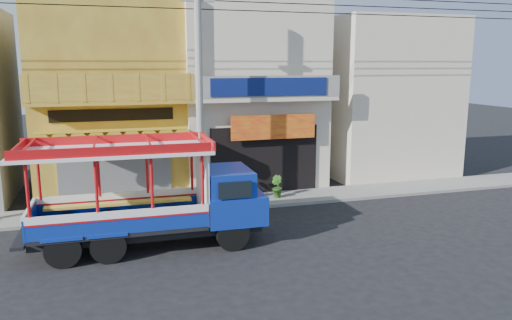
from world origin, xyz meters
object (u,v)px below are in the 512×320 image
Objects in this scene: utility_pole at (203,75)px; potted_plant_a at (242,185)px; songthaew_truck at (164,195)px; potted_plant_b at (277,187)px.

potted_plant_a is at bearing 35.29° from utility_pole.
utility_pole is 3.94× the size of songthaew_truck.
songthaew_truck is 5.79m from potted_plant_a.
songthaew_truck is at bearing -120.26° from utility_pole.
utility_pole is 31.51× the size of potted_plant_b.
utility_pole is at bearing 59.74° from songthaew_truck.
potted_plant_b is (4.91, 3.90, -1.02)m from songthaew_truck.
utility_pole reaches higher than potted_plant_b.
potted_plant_a is (3.61, 4.42, -1.00)m from songthaew_truck.
potted_plant_a is 1.05× the size of potted_plant_b.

